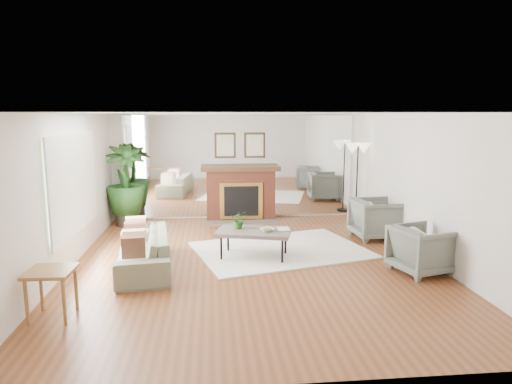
{
  "coord_description": "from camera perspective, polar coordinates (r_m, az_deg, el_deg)",
  "views": [
    {
      "loc": [
        -0.68,
        -7.33,
        2.49
      ],
      "look_at": [
        0.1,
        0.6,
        1.12
      ],
      "focal_mm": 32.0,
      "sensor_mm": 36.0,
      "label": 1
    }
  ],
  "objects": [
    {
      "name": "ground",
      "position": [
        7.77,
        -0.32,
        -8.9
      ],
      "size": [
        7.0,
        7.0,
        0.0
      ],
      "primitive_type": "plane",
      "color": "brown",
      "rests_on": "ground"
    },
    {
      "name": "wall_left",
      "position": [
        7.78,
        -22.81,
        -0.15
      ],
      "size": [
        0.02,
        7.0,
        2.5
      ],
      "primitive_type": "cube",
      "color": "white",
      "rests_on": "ground"
    },
    {
      "name": "wall_right",
      "position": [
        8.29,
        20.72,
        0.55
      ],
      "size": [
        0.02,
        7.0,
        2.5
      ],
      "primitive_type": "cube",
      "color": "white",
      "rests_on": "ground"
    },
    {
      "name": "wall_back",
      "position": [
        10.91,
        -2.02,
        3.25
      ],
      "size": [
        6.0,
        0.02,
        2.5
      ],
      "primitive_type": "cube",
      "color": "white",
      "rests_on": "ground"
    },
    {
      "name": "mirror_panel",
      "position": [
        10.89,
        -2.01,
        3.24
      ],
      "size": [
        5.4,
        0.04,
        2.4
      ],
      "primitive_type": "cube",
      "color": "silver",
      "rests_on": "wall_back"
    },
    {
      "name": "window_panel",
      "position": [
        8.14,
        -21.84,
        1.03
      ],
      "size": [
        0.04,
        2.4,
        1.5
      ],
      "primitive_type": "cube",
      "color": "#B2E09E",
      "rests_on": "wall_left"
    },
    {
      "name": "fireplace",
      "position": [
        10.77,
        -1.92,
        -0.01
      ],
      "size": [
        1.85,
        0.83,
        2.05
      ],
      "color": "brown",
      "rests_on": "ground"
    },
    {
      "name": "area_rug",
      "position": [
        8.45,
        3.1,
        -7.26
      ],
      "size": [
        3.43,
        2.83,
        0.03
      ],
      "primitive_type": "cube",
      "rotation": [
        0.0,
        0.0,
        0.27
      ],
      "color": "white",
      "rests_on": "ground"
    },
    {
      "name": "coffee_table",
      "position": [
        7.91,
        -0.25,
        -5.08
      ],
      "size": [
        1.4,
        1.03,
        0.5
      ],
      "rotation": [
        0.0,
        0.0,
        -0.26
      ],
      "color": "#5F524B",
      "rests_on": "ground"
    },
    {
      "name": "sofa",
      "position": [
        7.65,
        -13.91,
        -7.15
      ],
      "size": [
        1.05,
        2.13,
        0.6
      ],
      "primitive_type": "imported",
      "rotation": [
        0.0,
        0.0,
        -1.44
      ],
      "color": "gray",
      "rests_on": "ground"
    },
    {
      "name": "armchair_back",
      "position": [
        9.5,
        14.74,
        -3.23
      ],
      "size": [
        0.95,
        0.93,
        0.81
      ],
      "primitive_type": "imported",
      "rotation": [
        0.0,
        0.0,
        1.65
      ],
      "color": "slate",
      "rests_on": "ground"
    },
    {
      "name": "armchair_front",
      "position": [
        7.69,
        20.03,
        -6.77
      ],
      "size": [
        1.02,
        1.0,
        0.75
      ],
      "primitive_type": "imported",
      "rotation": [
        0.0,
        0.0,
        1.85
      ],
      "color": "slate",
      "rests_on": "ground"
    },
    {
      "name": "side_table",
      "position": [
        6.18,
        -24.27,
        -9.73
      ],
      "size": [
        0.56,
        0.56,
        0.62
      ],
      "rotation": [
        0.0,
        0.0,
        -0.04
      ],
      "color": "olive",
      "rests_on": "ground"
    },
    {
      "name": "potted_ficus",
      "position": [
        10.6,
        -16.01,
        1.15
      ],
      "size": [
        1.13,
        1.13,
        1.81
      ],
      "color": "black",
      "rests_on": "ground"
    },
    {
      "name": "floor_lamp",
      "position": [
        10.83,
        12.62,
        4.59
      ],
      "size": [
        0.59,
        0.33,
        1.82
      ],
      "color": "black",
      "rests_on": "ground"
    },
    {
      "name": "tabletop_plant",
      "position": [
        7.98,
        -2.15,
        -3.47
      ],
      "size": [
        0.3,
        0.26,
        0.32
      ],
      "primitive_type": "imported",
      "rotation": [
        0.0,
        0.0,
        -0.04
      ],
      "color": "#2D5720",
      "rests_on": "coffee_table"
    },
    {
      "name": "fruit_bowl",
      "position": [
        7.81,
        1.36,
        -4.74
      ],
      "size": [
        0.28,
        0.28,
        0.06
      ],
      "primitive_type": "imported",
      "rotation": [
        0.0,
        0.0,
        0.28
      ],
      "color": "olive",
      "rests_on": "coffee_table"
    },
    {
      "name": "book",
      "position": [
        7.92,
        2.72,
        -4.68
      ],
      "size": [
        0.21,
        0.28,
        0.02
      ],
      "primitive_type": "imported",
      "rotation": [
        0.0,
        0.0,
        -0.02
      ],
      "color": "olive",
      "rests_on": "coffee_table"
    }
  ]
}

